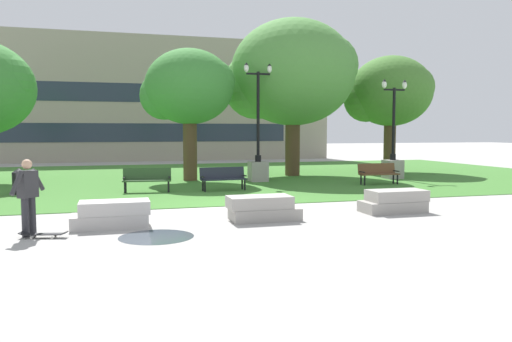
{
  "coord_description": "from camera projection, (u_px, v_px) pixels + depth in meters",
  "views": [
    {
      "loc": [
        -3.62,
        -14.95,
        2.34
      ],
      "look_at": [
        0.21,
        -1.4,
        1.2
      ],
      "focal_mm": 35.0,
      "sensor_mm": 36.0,
      "label": 1
    }
  ],
  "objects": [
    {
      "name": "skateboard",
      "position": [
        43.0,
        234.0,
        10.88
      ],
      "size": [
        1.04,
        0.43,
        0.14
      ],
      "color": "black",
      "rests_on": "ground"
    },
    {
      "name": "building_facade_distant",
      "position": [
        138.0,
        99.0,
        38.11
      ],
      "size": [
        30.99,
        1.03,
        9.61
      ],
      "color": "gray",
      "rests_on": "ground"
    },
    {
      "name": "puddle",
      "position": [
        156.0,
        237.0,
        11.0
      ],
      "size": [
        1.65,
        1.65,
        0.01
      ],
      "primitive_type": "cylinder",
      "color": "#47515B",
      "rests_on": "ground"
    },
    {
      "name": "tree_far_right",
      "position": [
        291.0,
        74.0,
        25.56
      ],
      "size": [
        6.7,
        6.38,
        8.01
      ],
      "color": "#4C3823",
      "rests_on": "grass_lawn"
    },
    {
      "name": "ground_plane",
      "position": [
        237.0,
        206.0,
        15.51
      ],
      "size": [
        140.0,
        140.0,
        0.0
      ],
      "primitive_type": "plane",
      "color": "#A3A09B"
    },
    {
      "name": "concrete_block_center",
      "position": [
        112.0,
        215.0,
        12.11
      ],
      "size": [
        1.85,
        0.9,
        0.64
      ],
      "color": "#BCB7B2",
      "rests_on": "ground"
    },
    {
      "name": "tree_near_right",
      "position": [
        390.0,
        92.0,
        28.18
      ],
      "size": [
        4.88,
        4.65,
        6.53
      ],
      "color": "#4C3823",
      "rests_on": "grass_lawn"
    },
    {
      "name": "tree_near_left",
      "position": [
        188.0,
        88.0,
        23.01
      ],
      "size": [
        4.29,
        4.09,
        6.09
      ],
      "color": "#4C3823",
      "rests_on": "grass_lawn"
    },
    {
      "name": "lamp_post_left",
      "position": [
        393.0,
        158.0,
        24.19
      ],
      "size": [
        1.32,
        0.8,
        4.78
      ],
      "color": "gray",
      "rests_on": "grass_lawn"
    },
    {
      "name": "person_skateboarder",
      "position": [
        28.0,
        193.0,
        11.04
      ],
      "size": [
        0.63,
        1.03,
        1.71
      ],
      "color": "#28282D",
      "rests_on": "ground"
    },
    {
      "name": "concrete_block_left",
      "position": [
        262.0,
        209.0,
        13.04
      ],
      "size": [
        1.87,
        0.9,
        0.64
      ],
      "color": "#9E9991",
      "rests_on": "ground"
    },
    {
      "name": "trash_bin",
      "position": [
        19.0,
        181.0,
        18.22
      ],
      "size": [
        0.49,
        0.49,
        0.96
      ],
      "color": "black",
      "rests_on": "grass_lawn"
    },
    {
      "name": "park_bench_near_left",
      "position": [
        223.0,
        177.0,
        19.41
      ],
      "size": [
        1.84,
        0.67,
        0.9
      ],
      "color": "#1E232D",
      "rests_on": "grass_lawn"
    },
    {
      "name": "park_bench_near_right",
      "position": [
        378.0,
        172.0,
        21.66
      ],
      "size": [
        1.81,
        0.58,
        0.9
      ],
      "color": "brown",
      "rests_on": "grass_lawn"
    },
    {
      "name": "park_bench_far_right",
      "position": [
        147.0,
        178.0,
        18.89
      ],
      "size": [
        1.85,
        0.73,
        0.9
      ],
      "color": "#284723",
      "rests_on": "grass_lawn"
    },
    {
      "name": "lamp_post_right",
      "position": [
        258.0,
        158.0,
        22.87
      ],
      "size": [
        1.32,
        0.8,
        5.39
      ],
      "color": "gray",
      "rests_on": "grass_lawn"
    },
    {
      "name": "concrete_block_right",
      "position": [
        394.0,
        202.0,
        14.34
      ],
      "size": [
        1.86,
        0.9,
        0.64
      ],
      "color": "#9E9991",
      "rests_on": "ground"
    },
    {
      "name": "grass_lawn",
      "position": [
        190.0,
        177.0,
        25.1
      ],
      "size": [
        40.0,
        20.0,
        0.02
      ],
      "primitive_type": "cube",
      "color": "#3D752D",
      "rests_on": "ground"
    }
  ]
}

